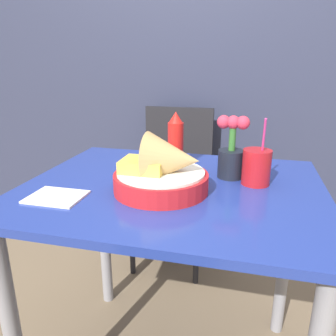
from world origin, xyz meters
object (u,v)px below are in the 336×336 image
(drink_cup, at_px, (256,168))
(chair_far_window, at_px, (175,172))
(ketchup_bottle, at_px, (176,141))
(flower_vase, at_px, (231,153))
(food_basket, at_px, (165,172))

(drink_cup, bearing_deg, chair_far_window, 119.62)
(ketchup_bottle, xyz_separation_m, drink_cup, (0.29, -0.11, -0.05))
(chair_far_window, relative_size, ketchup_bottle, 4.40)
(chair_far_window, height_order, ketchup_bottle, ketchup_bottle)
(flower_vase, bearing_deg, drink_cup, -28.92)
(chair_far_window, distance_m, food_basket, 0.95)
(food_basket, distance_m, ketchup_bottle, 0.25)
(flower_vase, bearing_deg, food_basket, -135.82)
(food_basket, bearing_deg, ketchup_bottle, 95.21)
(ketchup_bottle, relative_size, flower_vase, 0.98)
(chair_far_window, xyz_separation_m, drink_cup, (0.43, -0.76, 0.30))
(chair_far_window, relative_size, food_basket, 3.17)
(chair_far_window, bearing_deg, ketchup_bottle, -77.33)
(ketchup_bottle, relative_size, drink_cup, 0.92)
(chair_far_window, relative_size, drink_cup, 4.06)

